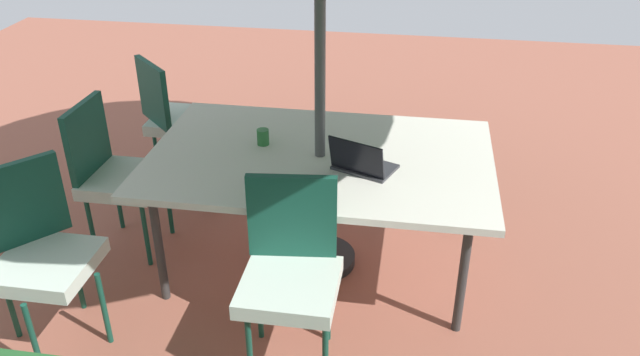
{
  "coord_description": "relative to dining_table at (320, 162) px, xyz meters",
  "views": [
    {
      "loc": [
        -0.53,
        3.23,
        2.44
      ],
      "look_at": [
        0.0,
        0.0,
        0.61
      ],
      "focal_mm": 36.0,
      "sensor_mm": 36.0,
      "label": 1
    }
  ],
  "objects": [
    {
      "name": "dining_table",
      "position": [
        0.0,
        0.0,
        0.0
      ],
      "size": [
        1.97,
        1.26,
        0.76
      ],
      "color": "silver",
      "rests_on": "ground_plane"
    },
    {
      "name": "chair_southeast",
      "position": [
        1.21,
        -0.86,
        -0.16
      ],
      "size": [
        0.59,
        0.59,
        0.98
      ],
      "rotation": [
        0.0,
        0.0,
        5.51
      ],
      "color": "silver",
      "rests_on": "ground_plane"
    },
    {
      "name": "chair_east",
      "position": [
        1.29,
        0.01,
        -0.16
      ],
      "size": [
        0.47,
        0.46,
        0.98
      ],
      "rotation": [
        0.0,
        0.0,
        4.69
      ],
      "color": "silver",
      "rests_on": "ground_plane"
    },
    {
      "name": "cup",
      "position": [
        0.35,
        -0.08,
        0.09
      ],
      "size": [
        0.07,
        0.07,
        0.1
      ],
      "primitive_type": "cylinder",
      "color": "#286B33",
      "rests_on": "dining_table"
    },
    {
      "name": "chair_northeast",
      "position": [
        1.3,
        0.86,
        -0.16
      ],
      "size": [
        0.59,
        0.58,
        0.98
      ],
      "rotation": [
        0.0,
        0.0,
        4.0
      ],
      "color": "silver",
      "rests_on": "ground_plane"
    },
    {
      "name": "laptop",
      "position": [
        -0.26,
        0.16,
        0.09
      ],
      "size": [
        0.39,
        0.35,
        0.21
      ],
      "rotation": [
        0.0,
        0.0,
        -0.38
      ],
      "color": "#2D2D33",
      "rests_on": "dining_table"
    },
    {
      "name": "chair_north",
      "position": [
        0.01,
        0.81,
        -0.16
      ],
      "size": [
        0.47,
        0.48,
        0.98
      ],
      "rotation": [
        0.0,
        0.0,
        3.25
      ],
      "color": "silver",
      "rests_on": "ground_plane"
    },
    {
      "name": "ground_plane",
      "position": [
        0.0,
        0.0,
        -0.72
      ],
      "size": [
        10.0,
        10.0,
        0.02
      ],
      "primitive_type": "cube",
      "color": "#935442"
    }
  ]
}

